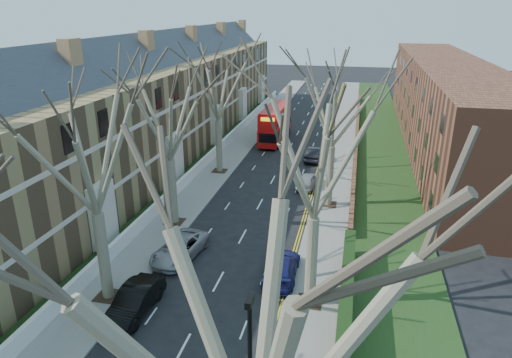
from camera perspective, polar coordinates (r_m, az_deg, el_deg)
The scene contains 18 objects.
pavement_left at distance 56.77m, azimuth -1.60°, elevation 4.65°, with size 3.00×102.00×0.12m, color slate.
pavement_right at distance 55.16m, azimuth 10.60°, elevation 3.81°, with size 3.00×102.00×0.12m, color slate.
terrace_left at distance 50.63m, azimuth -12.45°, elevation 8.57°, with size 9.70×78.00×13.60m.
flats_right at distance 58.71m, azimuth 22.47°, elevation 8.58°, with size 13.97×54.00×10.00m.
front_wall_left at distance 49.71m, azimuth -5.72°, elevation 2.86°, with size 0.30×78.00×1.00m.
grass_verge_right at distance 55.19m, azimuth 15.28°, elevation 3.53°, with size 6.00×102.00×0.06m.
tree_left_mid at distance 24.64m, azimuth -20.33°, elevation 4.76°, with size 10.50×10.50×14.71m.
tree_left_far at distance 33.29m, azimuth -11.11°, elevation 9.00°, with size 10.15×10.15×14.22m.
tree_left_dist at distance 44.32m, azimuth -4.91°, elevation 12.58°, with size 10.50×10.50×14.71m.
tree_right_near at distance 10.01m, azimuth -0.27°, elevation -15.72°, with size 10.85×10.85×15.20m.
tree_right_mid at distance 22.79m, azimuth 7.66°, elevation 4.65°, with size 10.50×10.50×14.71m.
tree_right_far at distance 36.48m, azimuth 9.78°, elevation 10.10°, with size 10.15×10.15×14.22m.
double_decker_bus at distance 57.17m, azimuth 2.43°, elevation 6.82°, with size 2.74×10.01×4.20m.
car_left_mid at distance 26.55m, azimuth -14.95°, elevation -14.56°, with size 1.63×4.66×1.54m, color black.
car_left_far at distance 31.19m, azimuth -9.53°, elevation -8.53°, with size 2.33×5.05×1.40m, color gray.
car_right_near at distance 28.77m, azimuth 3.21°, elevation -10.96°, with size 1.96×4.81×1.40m, color navy.
car_right_mid at distance 42.65m, azimuth 6.49°, elevation -0.16°, with size 1.60×3.97×1.35m, color #96999E.
car_right_far at distance 50.32m, azimuth 7.39°, elevation 3.16°, with size 1.55×4.46×1.47m, color black.
Camera 1 is at (7.51, -13.84, 15.81)m, focal length 32.00 mm.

